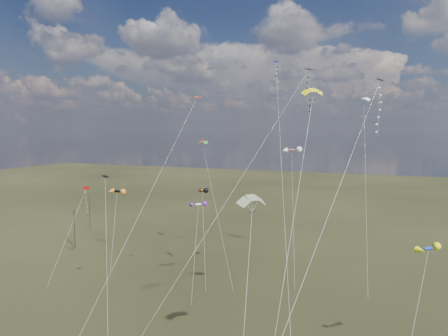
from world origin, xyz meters
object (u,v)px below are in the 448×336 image
at_px(utility_pole_far, 90,213).
at_px(novelty_black_orange, 117,191).
at_px(parafoil_yellow, 312,92).
at_px(utility_pole_near, 75,228).
at_px(diamond_black_high, 299,104).

xyz_separation_m(utility_pole_far, novelty_black_orange, (18.90, -14.10, 8.37)).
height_order(parafoil_yellow, novelty_black_orange, parafoil_yellow).
xyz_separation_m(utility_pole_near, diamond_black_high, (48.23, -11.23, 23.59)).
height_order(utility_pole_far, parafoil_yellow, parafoil_yellow).
bearing_deg(diamond_black_high, novelty_black_orange, 163.41).
bearing_deg(diamond_black_high, utility_pole_far, 155.84).
xyz_separation_m(utility_pole_near, novelty_black_orange, (10.90, -0.10, 8.37)).
bearing_deg(diamond_black_high, parafoil_yellow, -68.93).
xyz_separation_m(utility_pole_near, parafoil_yellow, (51.18, -18.90, 24.38)).
distance_m(utility_pole_far, novelty_black_orange, 25.02).
bearing_deg(utility_pole_near, novelty_black_orange, -0.55).
xyz_separation_m(utility_pole_far, parafoil_yellow, (59.18, -32.90, 24.38)).
relative_size(utility_pole_near, utility_pole_far, 1.00).
relative_size(utility_pole_near, novelty_black_orange, 0.61).
bearing_deg(utility_pole_near, diamond_black_high, -13.10).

